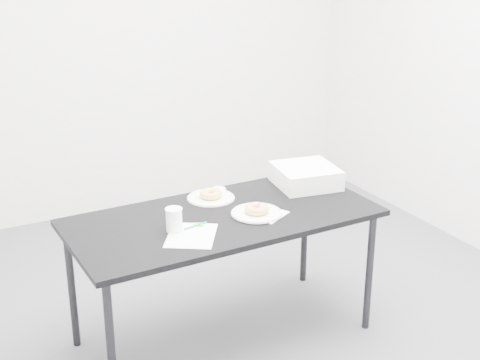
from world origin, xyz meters
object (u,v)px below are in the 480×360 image
plate_far (211,198)px  bakery_box (306,176)px  table (223,225)px  scorecard (191,235)px  plate_near (257,213)px  pen (196,226)px  coffee_cup (174,220)px  donut_far (211,194)px  donut_near (257,209)px

plate_far → bakery_box: 0.56m
table → scorecard: bearing=-149.5°
scorecard → plate_far: 0.47m
plate_near → plate_far: size_ratio=1.02×
scorecard → plate_near: bearing=43.2°
table → bakery_box: bakery_box is taller
scorecard → table: bearing=64.1°
pen → plate_near: 0.33m
pen → plate_near: bearing=-11.7°
coffee_cup → scorecard: bearing=-60.6°
plate_near → plate_far: 0.32m
plate_near → donut_far: size_ratio=2.18×
table → plate_far: (0.04, 0.23, 0.06)m
plate_far → donut_far: size_ratio=2.13×
scorecard → pen: 0.10m
table → plate_near: bearing=-27.3°
coffee_cup → plate_near: bearing=-1.5°
table → donut_far: bearing=78.7°
scorecard → plate_near: size_ratio=1.08×
donut_near → coffee_cup: (-0.44, 0.01, 0.03)m
plate_far → coffee_cup: coffee_cup is taller
coffee_cup → pen: bearing=-3.1°
table → coffee_cup: size_ratio=13.57×
donut_near → plate_far: 0.32m
scorecard → coffee_cup: (-0.05, 0.09, 0.06)m
pen → donut_far: (0.22, 0.30, 0.02)m
pen → donut_far: bearing=42.3°
scorecard → plate_far: plate_far is taller
table → scorecard: 0.29m
pen → coffee_cup: 0.12m
donut_near → donut_far: bearing=110.3°
donut_near → bakery_box: 0.51m
scorecard → bakery_box: bakery_box is taller
donut_near → coffee_cup: 0.44m
plate_far → coffee_cup: 0.44m
table → plate_near: size_ratio=6.06×
table → bakery_box: bearing=14.1°
table → scorecard: size_ratio=5.62×
scorecard → donut_near: (0.39, 0.08, 0.03)m
table → donut_far: 0.24m
table → pen: bearing=-160.9°
donut_far → donut_near: bearing=-69.7°
coffee_cup → plate_far: bearing=41.3°
plate_far → bakery_box: bearing=-6.3°
table → plate_near: (0.15, -0.07, 0.06)m
table → pen: size_ratio=12.10×
coffee_cup → table: bearing=12.1°
bakery_box → scorecard: bearing=-150.6°
plate_far → donut_far: (-0.00, 0.00, 0.02)m
scorecard → donut_far: donut_far is taller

